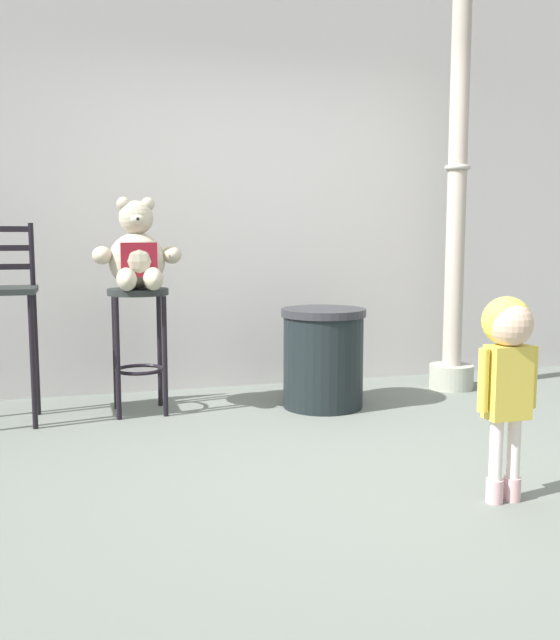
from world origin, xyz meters
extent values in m
plane|color=slate|center=(0.00, 0.00, 0.00)|extent=(24.00, 24.00, 0.00)
cube|color=beige|center=(0.00, 2.23, 1.87)|extent=(6.47, 0.30, 3.74)
cylinder|color=#242927|center=(-0.88, 1.48, 0.79)|extent=(0.39, 0.39, 0.04)
cylinder|color=black|center=(-1.02, 1.33, 0.38)|extent=(0.03, 0.03, 0.77)
cylinder|color=black|center=(-0.73, 1.33, 0.38)|extent=(0.03, 0.03, 0.77)
cylinder|color=black|center=(-1.02, 1.62, 0.38)|extent=(0.03, 0.03, 0.77)
cylinder|color=black|center=(-0.73, 1.62, 0.38)|extent=(0.03, 0.03, 0.77)
torus|color=black|center=(-0.88, 1.48, 0.28)|extent=(0.31, 0.31, 0.02)
sphere|color=#B3A990|center=(-0.88, 1.48, 0.98)|extent=(0.36, 0.36, 0.36)
cube|color=maroon|center=(-0.88, 1.33, 0.99)|extent=(0.22, 0.03, 0.21)
sphere|color=#B3A990|center=(-0.88, 1.48, 1.25)|extent=(0.22, 0.22, 0.22)
ellipsoid|color=#B5B299|center=(-0.88, 1.39, 1.24)|extent=(0.09, 0.07, 0.06)
sphere|color=black|center=(-0.88, 1.36, 1.24)|extent=(0.03, 0.03, 0.03)
sphere|color=#B3A990|center=(-0.95, 1.48, 1.34)|extent=(0.09, 0.09, 0.09)
sphere|color=#B3A990|center=(-0.80, 1.48, 1.34)|extent=(0.09, 0.09, 0.09)
ellipsoid|color=#B3A990|center=(-1.09, 1.45, 1.02)|extent=(0.12, 0.20, 0.11)
ellipsoid|color=#B3A990|center=(-0.66, 1.45, 1.02)|extent=(0.12, 0.20, 0.11)
ellipsoid|color=#B3A990|center=(-0.96, 1.31, 0.88)|extent=(0.12, 0.30, 0.14)
ellipsoid|color=#B3A990|center=(-0.80, 1.31, 0.88)|extent=(0.12, 0.30, 0.14)
cylinder|color=#D8A7AB|center=(0.44, -0.51, 0.05)|extent=(0.07, 0.07, 0.10)
cylinder|color=silver|center=(0.44, -0.51, 0.23)|extent=(0.06, 0.06, 0.26)
cylinder|color=#D8A7AB|center=(0.53, -0.51, 0.05)|extent=(0.07, 0.07, 0.10)
cylinder|color=silver|center=(0.53, -0.51, 0.23)|extent=(0.06, 0.06, 0.26)
cube|color=gold|center=(0.49, -0.51, 0.52)|extent=(0.18, 0.10, 0.31)
cylinder|color=gold|center=(0.37, -0.51, 0.54)|extent=(0.05, 0.05, 0.27)
cylinder|color=gold|center=(0.60, -0.51, 0.54)|extent=(0.05, 0.05, 0.27)
sphere|color=#D8B293|center=(0.49, -0.51, 0.77)|extent=(0.19, 0.19, 0.19)
sphere|color=#E4CA47|center=(0.49, -0.49, 0.78)|extent=(0.21, 0.21, 0.21)
cylinder|color=black|center=(0.31, 1.29, 0.31)|extent=(0.53, 0.53, 0.61)
cylinder|color=#2D2D33|center=(0.31, 1.29, 0.64)|extent=(0.56, 0.56, 0.05)
cylinder|color=#A3A695|center=(1.43, 1.55, 0.09)|extent=(0.33, 0.33, 0.18)
cylinder|color=#B3A395|center=(1.43, 1.55, 1.50)|extent=(0.14, 0.14, 2.64)
torus|color=#ADA89E|center=(1.43, 1.55, 1.63)|extent=(0.19, 0.19, 0.04)
cube|color=#242927|center=(-1.69, 1.43, 0.82)|extent=(0.40, 0.40, 0.03)
cylinder|color=black|center=(-1.52, 1.26, 0.40)|extent=(0.03, 0.03, 0.80)
cylinder|color=black|center=(-1.52, 1.60, 0.40)|extent=(0.03, 0.03, 0.80)
cylinder|color=black|center=(-1.52, 1.60, 1.03)|extent=(0.03, 0.03, 0.39)
cube|color=black|center=(-1.69, 1.60, 0.95)|extent=(0.34, 0.02, 0.04)
cube|color=black|center=(-1.69, 1.60, 1.07)|extent=(0.34, 0.02, 0.04)
cube|color=black|center=(-1.69, 1.60, 1.18)|extent=(0.34, 0.02, 0.04)
camera|label=1|loc=(-1.24, -3.00, 1.14)|focal=38.90mm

